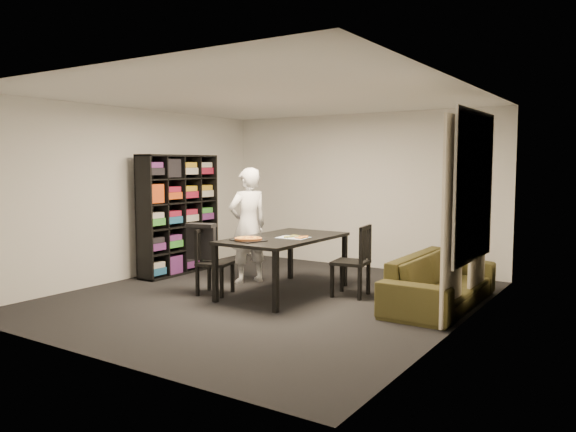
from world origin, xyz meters
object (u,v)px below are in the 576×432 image
Objects in this scene: bookshelf at (179,214)px; chair_right at (357,256)px; chair_left at (209,257)px; pepperoni_pizza at (248,239)px; person at (248,225)px; sofa at (441,281)px; dining_table at (284,242)px; baking_tray at (248,240)px.

chair_right is at bearing 1.83° from bookshelf.
chair_left is (1.37, -0.84, -0.45)m from bookshelf.
pepperoni_pizza is (-1.08, -0.95, 0.26)m from chair_right.
person reaches higher than sofa.
pepperoni_pizza is at bearing 117.12° from sofa.
dining_table is 1.96× the size of chair_right.
bookshelf is at bearing 157.36° from pepperoni_pizza.
baking_tray is (-0.16, -0.58, 0.07)m from dining_table.
pepperoni_pizza is at bearing -22.64° from bookshelf.
dining_table is 1.03m from chair_left.
chair_right is 2.38× the size of baking_tray.
chair_left is at bearing -31.57° from bookshelf.
person is at bearing 2.05° from bookshelf.
baking_tray is (0.67, -0.01, 0.28)m from chair_left.
chair_left is (-0.84, -0.57, -0.20)m from dining_table.
bookshelf is at bearing -63.21° from person.
pepperoni_pizza is (-0.17, -0.57, 0.10)m from dining_table.
person is at bearing -96.38° from chair_right.
sofa is (1.08, 0.15, -0.23)m from chair_right.
bookshelf is at bearing 43.50° from chair_left.
dining_table is 4.65× the size of baking_tray.
dining_table is 2.10× the size of chair_left.
sofa is at bearing -83.74° from chair_left.
baking_tray is at bearing -106.08° from chair_left.
chair_left is 2.21× the size of baking_tray.
chair_right is at bearing 41.39° from pepperoni_pizza.
pepperoni_pizza reaches higher than baking_tray.
chair_right is (3.12, 0.10, -0.41)m from bookshelf.
bookshelf reaches higher than sofa.
chair_right is (0.91, 0.38, -0.17)m from dining_table.
bookshelf reaches higher than pepperoni_pizza.
chair_right is at bearing -76.62° from chair_left.
chair_left is at bearing -145.92° from dining_table.
pepperoni_pizza is (2.04, -0.85, -0.15)m from bookshelf.
chair_left is at bearing 25.90° from person.
baking_tray is 2.47m from sofa.
bookshelf is 2.00× the size of chair_right.
person is at bearing 94.12° from sofa.
baking_tray reaches higher than dining_table.
bookshelf is 2.15× the size of chair_left.
chair_left is 1.99m from chair_right.
sofa is (1.99, 0.53, -0.40)m from dining_table.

